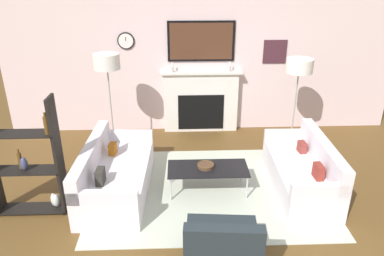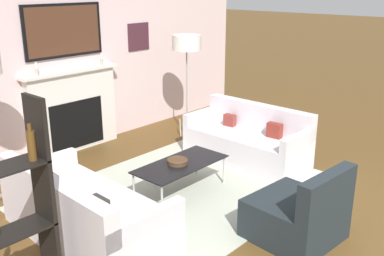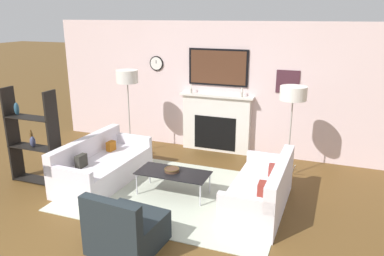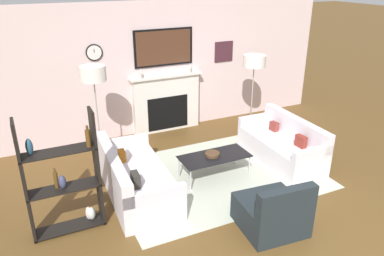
{
  "view_description": "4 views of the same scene",
  "coord_description": "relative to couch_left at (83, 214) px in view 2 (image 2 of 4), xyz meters",
  "views": [
    {
      "loc": [
        -0.44,
        -2.22,
        3.15
      ],
      "look_at": [
        -0.24,
        3.05,
        0.79
      ],
      "focal_mm": 35.0,
      "sensor_mm": 36.0,
      "label": 1
    },
    {
      "loc": [
        -3.62,
        -0.88,
        2.45
      ],
      "look_at": [
        0.33,
        2.64,
        0.72
      ],
      "focal_mm": 42.0,
      "sensor_mm": 36.0,
      "label": 2
    },
    {
      "loc": [
        2.22,
        -2.57,
        2.83
      ],
      "look_at": [
        0.16,
        2.88,
        1.05
      ],
      "focal_mm": 35.0,
      "sensor_mm": 36.0,
      "label": 3
    },
    {
      "loc": [
        -2.72,
        -2.33,
        3.25
      ],
      "look_at": [
        -0.19,
        3.05,
        0.71
      ],
      "focal_mm": 35.0,
      "sensor_mm": 36.0,
      "label": 4
    }
  ],
  "objects": [
    {
      "name": "couch_left",
      "position": [
        0.0,
        0.0,
        0.0
      ],
      "size": [
        0.95,
        1.91,
        0.76
      ],
      "color": "silver",
      "rests_on": "ground_plane"
    },
    {
      "name": "coffee_table",
      "position": [
        1.37,
        -0.03,
        0.1
      ],
      "size": [
        1.17,
        0.54,
        0.39
      ],
      "color": "black",
      "rests_on": "ground_plane"
    },
    {
      "name": "couch_right",
      "position": [
        2.8,
        -0.0,
        0.01
      ],
      "size": [
        0.8,
        1.76,
        0.78
      ],
      "color": "silver",
      "rests_on": "ground_plane"
    },
    {
      "name": "area_rug",
      "position": [
        1.4,
        -0.0,
        -0.26
      ],
      "size": [
        3.41,
        2.49,
        0.01
      ],
      "color": "beige",
      "rests_on": "ground_plane"
    },
    {
      "name": "armchair",
      "position": [
        1.41,
        -1.59,
        -0.01
      ],
      "size": [
        0.87,
        0.86,
        0.79
      ],
      "color": "#20272C",
      "rests_on": "ground_plane"
    },
    {
      "name": "floor_lamp_right",
      "position": [
        3.02,
        1.37,
        1.24
      ],
      "size": [
        0.46,
        0.46,
        1.66
      ],
      "color": "#9E998E",
      "rests_on": "ground_plane"
    },
    {
      "name": "decorative_bowl",
      "position": [
        1.34,
        -0.01,
        0.15
      ],
      "size": [
        0.25,
        0.25,
        0.06
      ],
      "color": "#503424",
      "rests_on": "coffee_table"
    },
    {
      "name": "fireplace_wall",
      "position": [
        1.4,
        2.29,
        0.97
      ],
      "size": [
        7.58,
        0.28,
        2.7
      ],
      "color": "beige",
      "rests_on": "ground_plane"
    }
  ]
}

